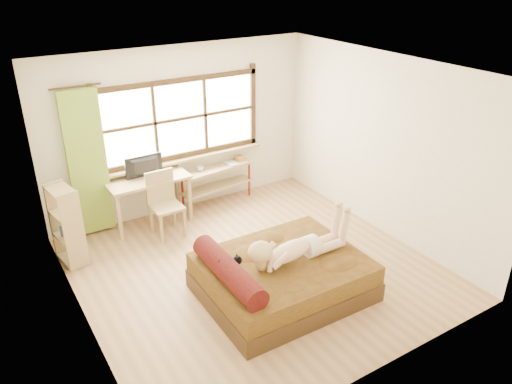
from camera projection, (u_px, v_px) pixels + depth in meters
floor at (255, 268)px, 6.87m from camera, size 4.50×4.50×0.00m
ceiling at (254, 71)px, 5.71m from camera, size 4.50×4.50×0.00m
wall_back at (181, 131)px, 8.01m from camera, size 4.50×0.00×4.50m
wall_front at (384, 263)px, 4.57m from camera, size 4.50×0.00×4.50m
wall_left at (72, 225)px, 5.22m from camera, size 0.00×4.50×4.50m
wall_right at (384, 146)px, 7.37m from camera, size 0.00×4.50×4.50m
window at (181, 121)px, 7.92m from camera, size 2.80×0.16×1.46m
curtain at (87, 164)px, 7.27m from camera, size 0.55×0.10×2.20m
bed at (280, 277)px, 6.24m from camera, size 1.99×1.60×0.75m
woman at (296, 238)px, 6.07m from camera, size 1.39×0.41×0.59m
kitten at (228, 266)px, 5.84m from camera, size 0.30×0.12×0.24m
desk at (148, 185)px, 7.72m from camera, size 1.28×0.61×0.79m
monitor at (145, 167)px, 7.64m from camera, size 0.60×0.09×0.34m
chair at (164, 200)px, 7.55m from camera, size 0.45×0.45×0.99m
pipe_shelf at (217, 177)px, 8.51m from camera, size 1.35×0.49×0.75m
cup at (200, 168)px, 8.26m from camera, size 0.12×0.12×0.09m
book at (227, 164)px, 8.51m from camera, size 0.21×0.27×0.02m
bookshelf at (67, 225)px, 6.78m from camera, size 0.36×0.54×1.14m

